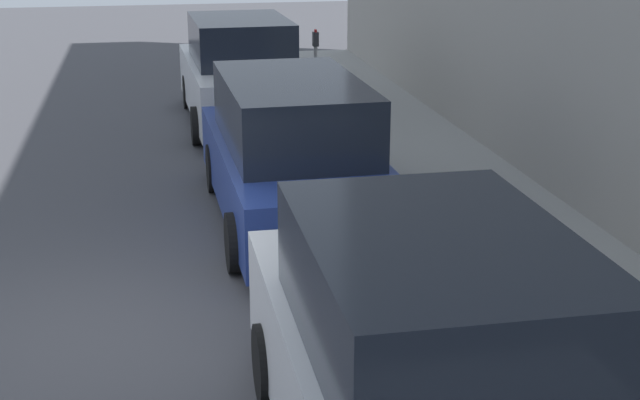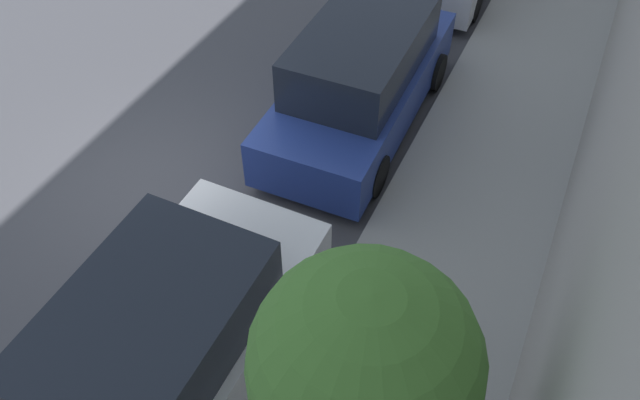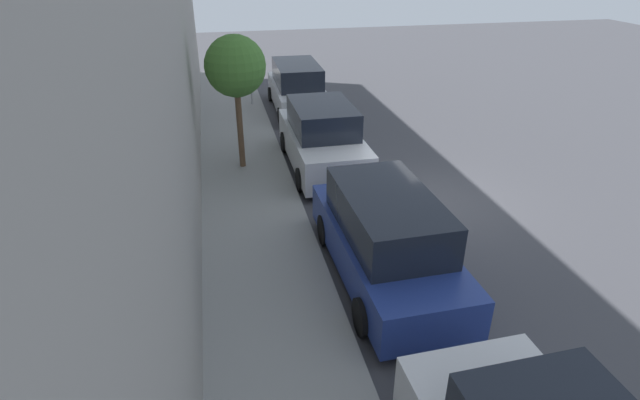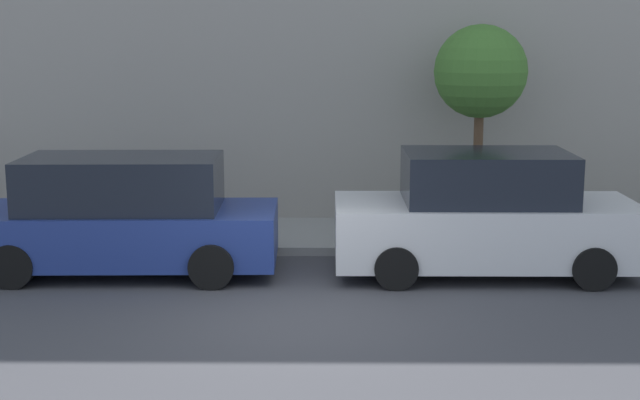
# 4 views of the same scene
# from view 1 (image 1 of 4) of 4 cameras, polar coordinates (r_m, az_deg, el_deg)

# --- Properties ---
(ground_plane) EXTENTS (60.00, 60.00, 0.00)m
(ground_plane) POSITION_cam_1_polar(r_m,az_deg,el_deg) (9.01, -14.00, -8.43)
(ground_plane) COLOR #424247
(sidewalk) EXTENTS (2.56, 32.00, 0.15)m
(sidewalk) POSITION_cam_1_polar(r_m,az_deg,el_deg) (9.87, 14.97, -5.60)
(sidewalk) COLOR gray
(sidewalk) RESTS_ON ground_plane
(parked_suv_second) EXTENTS (2.08, 4.81, 1.98)m
(parked_suv_second) POSITION_cam_1_polar(r_m,az_deg,el_deg) (6.22, 7.23, -11.19)
(parked_suv_second) COLOR silver
(parked_suv_second) RESTS_ON ground_plane
(parked_minivan_third) EXTENTS (2.02, 4.94, 1.90)m
(parked_minivan_third) POSITION_cam_1_polar(r_m,az_deg,el_deg) (11.48, -1.77, 2.94)
(parked_minivan_third) COLOR navy
(parked_minivan_third) RESTS_ON ground_plane
(parked_suv_fourth) EXTENTS (2.09, 4.85, 1.98)m
(parked_suv_fourth) POSITION_cam_1_polar(r_m,az_deg,el_deg) (16.99, -5.07, 8.02)
(parked_suv_fourth) COLOR silver
(parked_suv_fourth) RESTS_ON ground_plane
(parking_meter_far) EXTENTS (0.11, 0.15, 1.45)m
(parking_meter_far) POSITION_cam_1_polar(r_m,az_deg,el_deg) (18.13, -0.28, 9.10)
(parking_meter_far) COLOR #ADADB2
(parking_meter_far) RESTS_ON sidewalk
(fire_hydrant) EXTENTS (0.20, 0.20, 0.69)m
(fire_hydrant) POSITION_cam_1_polar(r_m,az_deg,el_deg) (20.11, -1.61, 8.44)
(fire_hydrant) COLOR gold
(fire_hydrant) RESTS_ON sidewalk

